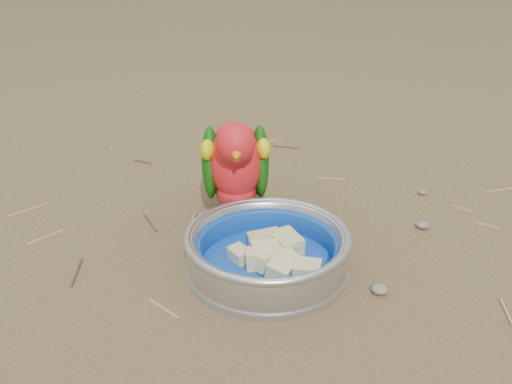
% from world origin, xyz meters
% --- Properties ---
extents(ground, '(60.00, 60.00, 0.00)m').
position_xyz_m(ground, '(0.00, 0.00, 0.00)').
color(ground, brown).
extents(food_bowl, '(0.22, 0.22, 0.02)m').
position_xyz_m(food_bowl, '(0.04, -0.05, 0.01)').
color(food_bowl, '#B2B2BA').
rests_on(food_bowl, ground).
extents(bowl_wall, '(0.22, 0.22, 0.04)m').
position_xyz_m(bowl_wall, '(0.04, -0.05, 0.04)').
color(bowl_wall, '#B2B2BA').
rests_on(bowl_wall, food_bowl).
extents(fruit_wedges, '(0.13, 0.13, 0.03)m').
position_xyz_m(fruit_wedges, '(0.04, -0.05, 0.03)').
color(fruit_wedges, '#C4BC84').
rests_on(fruit_wedges, food_bowl).
extents(lory_parrot, '(0.19, 0.24, 0.18)m').
position_xyz_m(lory_parrot, '(-0.06, 0.06, 0.09)').
color(lory_parrot, red).
rests_on(lory_parrot, ground).
extents(ground_debris, '(0.90, 0.80, 0.01)m').
position_xyz_m(ground_debris, '(-0.03, 0.06, 0.00)').
color(ground_debris, '#99784C').
rests_on(ground_debris, ground).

